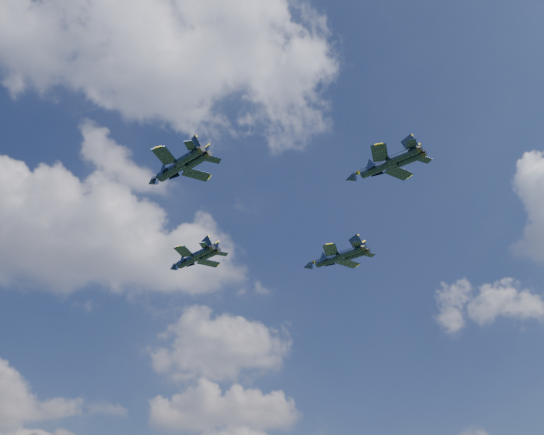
{
  "coord_description": "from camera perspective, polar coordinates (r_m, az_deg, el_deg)",
  "views": [
    {
      "loc": [
        -25.8,
        -83.71,
        9.28
      ],
      "look_at": [
        -5.58,
        4.14,
        64.44
      ],
      "focal_mm": 40.0,
      "sensor_mm": 36.0,
      "label": 1
    }
  ],
  "objects": [
    {
      "name": "jet_left",
      "position": [
        96.25,
        -9.47,
        4.38
      ],
      "size": [
        11.25,
        13.63,
        3.43
      ],
      "rotation": [
        0.0,
        0.0,
        0.62
      ],
      "color": "black"
    },
    {
      "name": "jet_right",
      "position": [
        120.39,
        5.37,
        -3.96
      ],
      "size": [
        12.98,
        13.85,
        3.65
      ],
      "rotation": [
        0.0,
        0.0,
        0.73
      ],
      "color": "black"
    },
    {
      "name": "jet_slot",
      "position": [
        97.68,
        9.79,
        4.63
      ],
      "size": [
        12.12,
        13.23,
        3.46
      ],
      "rotation": [
        0.0,
        0.0,
        0.71
      ],
      "color": "black"
    },
    {
      "name": "jet_lead",
      "position": [
        118.1,
        -7.88,
        -4.04
      ],
      "size": [
        10.94,
        13.37,
        3.36
      ],
      "rotation": [
        0.0,
        0.0,
        0.61
      ],
      "color": "black"
    }
  ]
}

